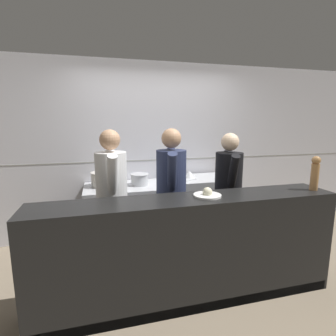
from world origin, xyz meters
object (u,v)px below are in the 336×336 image
at_px(stock_pot, 103,179).
at_px(chef_line, 228,191).
at_px(sauce_pot, 140,179).
at_px(chef_head_cook, 112,197).
at_px(plated_dish_main, 207,194).
at_px(mixing_bowl_steel, 189,174).
at_px(pepper_mill, 315,172).
at_px(chef_sous, 171,193).
at_px(oven_range, 125,216).
at_px(chefs_knife, 185,181).

height_order(stock_pot, chef_line, chef_line).
relative_size(sauce_pot, chef_head_cook, 0.15).
relative_size(plated_dish_main, chef_line, 0.16).
height_order(mixing_bowl_steel, pepper_mill, pepper_mill).
height_order(chef_head_cook, chef_sous, chef_sous).
bearing_deg(sauce_pot, pepper_mill, -40.51).
relative_size(sauce_pot, mixing_bowl_steel, 1.22).
relative_size(oven_range, pepper_mill, 3.04).
xyz_separation_m(oven_range, chef_head_cook, (-0.20, -0.70, 0.49)).
bearing_deg(chef_sous, stock_pot, 146.17).
xyz_separation_m(pepper_mill, chef_line, (-0.62, 0.65, -0.33)).
height_order(oven_range, chef_head_cook, chef_head_cook).
bearing_deg(chefs_knife, plated_dish_main, -98.07).
distance_m(sauce_pot, mixing_bowl_steel, 0.76).
distance_m(oven_range, pepper_mill, 2.41).
height_order(mixing_bowl_steel, chef_line, chef_line).
bearing_deg(chefs_knife, chef_line, -56.52).
bearing_deg(mixing_bowl_steel, oven_range, -175.66).
xyz_separation_m(sauce_pot, chefs_knife, (0.61, -0.16, -0.03)).
xyz_separation_m(sauce_pot, pepper_mill, (1.60, -1.37, 0.27)).
bearing_deg(stock_pot, plated_dish_main, -55.53).
xyz_separation_m(stock_pot, chef_line, (1.46, -0.77, -0.08)).
relative_size(mixing_bowl_steel, chef_sous, 0.12).
height_order(stock_pot, pepper_mill, pepper_mill).
bearing_deg(chefs_knife, sauce_pot, 165.37).
distance_m(chefs_knife, pepper_mill, 1.59).
height_order(oven_range, chef_line, chef_line).
height_order(oven_range, pepper_mill, pepper_mill).
bearing_deg(chef_head_cook, plated_dish_main, -36.62).
distance_m(oven_range, stock_pot, 0.60).
relative_size(oven_range, chef_sous, 0.65).
bearing_deg(chef_head_cook, sauce_pot, 58.32).
height_order(pepper_mill, chef_head_cook, chef_head_cook).
xyz_separation_m(stock_pot, sauce_pot, (0.49, -0.06, -0.02)).
xyz_separation_m(sauce_pot, mixing_bowl_steel, (0.76, 0.08, 0.02)).
bearing_deg(chef_head_cook, chefs_knife, 26.48).
height_order(stock_pot, sauce_pot, stock_pot).
xyz_separation_m(mixing_bowl_steel, chef_line, (0.22, -0.79, -0.07)).
distance_m(chef_head_cook, chef_sous, 0.66).
distance_m(chef_sous, chef_line, 0.73).
relative_size(mixing_bowl_steel, chef_line, 0.13).
distance_m(sauce_pot, chef_line, 1.21).
distance_m(oven_range, chef_line, 1.46).
bearing_deg(oven_range, chefs_knife, -11.36).
xyz_separation_m(plated_dish_main, chef_head_cook, (-0.86, 0.61, -0.14)).
bearing_deg(oven_range, chef_line, -31.21).
bearing_deg(stock_pot, oven_range, -10.30).
xyz_separation_m(oven_range, sauce_pot, (0.21, -0.01, 0.51)).
bearing_deg(chef_sous, sauce_pot, 122.09).
distance_m(pepper_mill, chef_line, 0.96).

